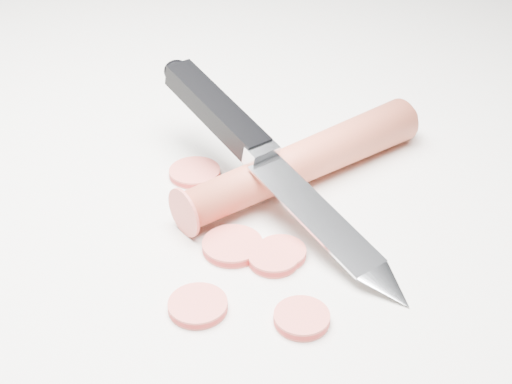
% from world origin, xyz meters
% --- Properties ---
extents(ground, '(2.40, 2.40, 0.00)m').
position_xyz_m(ground, '(0.00, 0.00, 0.00)').
color(ground, silver).
rests_on(ground, ground).
extents(carrot, '(0.14, 0.19, 0.03)m').
position_xyz_m(carrot, '(0.02, 0.04, 0.02)').
color(carrot, '#C84D34').
rests_on(carrot, ground).
extents(carrot_slice_0, '(0.04, 0.04, 0.01)m').
position_xyz_m(carrot_slice_0, '(-0.06, 0.02, 0.00)').
color(carrot_slice_0, '#E05347').
rests_on(carrot_slice_0, ground).
extents(carrot_slice_1, '(0.03, 0.03, 0.01)m').
position_xyz_m(carrot_slice_1, '(0.03, -0.05, 0.00)').
color(carrot_slice_1, '#E05347').
rests_on(carrot_slice_1, ground).
extents(carrot_slice_2, '(0.03, 0.03, 0.01)m').
position_xyz_m(carrot_slice_2, '(0.06, -0.10, 0.00)').
color(carrot_slice_2, '#E05347').
rests_on(carrot_slice_2, ground).
extents(carrot_slice_3, '(0.03, 0.03, 0.01)m').
position_xyz_m(carrot_slice_3, '(0.03, -0.05, 0.00)').
color(carrot_slice_3, '#E05347').
rests_on(carrot_slice_3, ground).
extents(carrot_slice_4, '(0.03, 0.03, 0.01)m').
position_xyz_m(carrot_slice_4, '(-0.00, -0.11, 0.00)').
color(carrot_slice_4, '#E05347').
rests_on(carrot_slice_4, ground).
extents(carrot_slice_5, '(0.04, 0.04, 0.01)m').
position_xyz_m(carrot_slice_5, '(-0.00, -0.05, 0.00)').
color(carrot_slice_5, '#E05347').
rests_on(carrot_slice_5, ground).
extents(kitchen_knife, '(0.23, 0.17, 0.07)m').
position_xyz_m(kitchen_knife, '(0.01, 0.00, 0.04)').
color(kitchen_knife, silver).
rests_on(kitchen_knife, ground).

